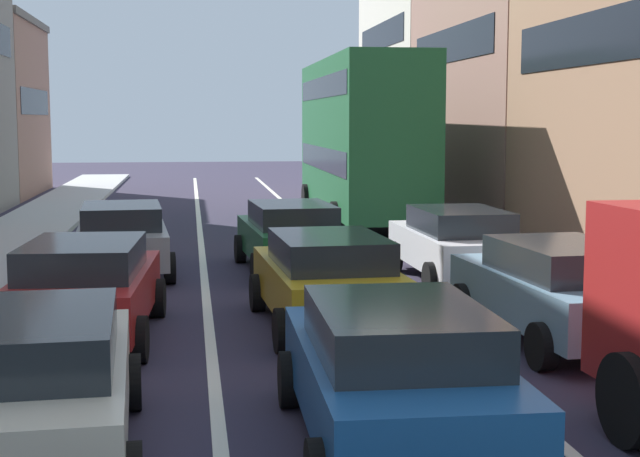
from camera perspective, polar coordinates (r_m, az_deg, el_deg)
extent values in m
cube|color=silver|center=(22.24, -7.21, -1.76)|extent=(0.16, 60.00, 0.01)
cube|color=silver|center=(22.53, 1.47, -1.60)|extent=(0.16, 60.00, 0.01)
cube|color=black|center=(42.11, -17.02, 7.42)|extent=(0.02, 7.04, 1.10)
cube|color=beige|center=(42.30, 8.49, 10.68)|extent=(7.00, 10.90, 12.49)
cube|color=black|center=(41.50, 3.75, 11.69)|extent=(0.02, 8.80, 1.10)
cube|color=#936B5B|center=(31.84, 14.13, 9.86)|extent=(7.00, 10.90, 10.24)
cube|color=black|center=(30.74, 7.96, 11.07)|extent=(0.02, 8.80, 1.10)
cube|color=black|center=(20.36, 16.59, 11.18)|extent=(0.02, 8.80, 1.10)
cylinder|color=black|center=(9.94, 18.54, -9.92)|extent=(0.34, 0.97, 0.96)
cube|color=#194C8C|center=(9.37, 4.57, -9.37)|extent=(1.87, 4.33, 0.70)
cube|color=#1E2328|center=(9.04, 4.86, -6.31)|extent=(1.62, 2.43, 0.52)
cylinder|color=black|center=(10.73, -1.91, -9.21)|extent=(0.23, 0.64, 0.64)
cylinder|color=black|center=(11.04, 7.75, -8.81)|extent=(0.23, 0.64, 0.64)
cube|color=beige|center=(9.38, -17.28, -9.65)|extent=(2.03, 4.39, 0.70)
cube|color=#1E2328|center=(9.04, -17.54, -6.60)|extent=(1.71, 2.49, 0.52)
cylinder|color=black|center=(10.82, -11.47, -9.21)|extent=(0.25, 0.65, 0.64)
cube|color=#B29319|center=(14.60, 0.42, -3.51)|extent=(2.01, 4.38, 0.70)
cube|color=#1E2328|center=(14.32, 0.58, -1.45)|extent=(1.70, 2.48, 0.52)
cylinder|color=black|center=(15.95, -3.86, -3.94)|extent=(0.25, 0.65, 0.64)
cylinder|color=black|center=(16.27, 2.61, -3.72)|extent=(0.25, 0.65, 0.64)
cylinder|color=black|center=(13.11, -2.30, -6.27)|extent=(0.25, 0.65, 0.64)
cylinder|color=black|center=(13.50, 5.49, -5.92)|extent=(0.25, 0.65, 0.64)
cube|color=#A51E1E|center=(14.30, -14.10, -3.94)|extent=(2.03, 4.39, 0.70)
cube|color=#1E2328|center=(14.01, -14.29, -1.84)|extent=(1.71, 2.49, 0.52)
cylinder|color=black|center=(15.94, -16.50, -4.20)|extent=(0.25, 0.65, 0.64)
cylinder|color=black|center=(15.68, -9.88, -4.21)|extent=(0.25, 0.65, 0.64)
cylinder|color=black|center=(12.83, -11.01, -6.68)|extent=(0.25, 0.65, 0.64)
cube|color=#19592D|center=(19.98, -1.81, -0.75)|extent=(2.07, 4.40, 0.70)
cube|color=#1E2328|center=(19.72, -1.72, 0.79)|extent=(1.73, 2.50, 0.52)
cylinder|color=black|center=(21.33, -4.91, -1.24)|extent=(0.26, 0.65, 0.64)
cylinder|color=black|center=(21.62, -0.06, -1.11)|extent=(0.26, 0.65, 0.64)
cylinder|color=black|center=(18.46, -3.85, -2.47)|extent=(0.26, 0.65, 0.64)
cylinder|color=black|center=(18.79, 1.72, -2.30)|extent=(0.26, 0.65, 0.64)
cube|color=gray|center=(20.13, -12.01, -0.84)|extent=(2.09, 4.41, 0.70)
cube|color=#1E2328|center=(19.86, -12.05, 0.69)|extent=(1.74, 2.51, 0.52)
cylinder|color=black|center=(21.65, -14.42, -1.31)|extent=(0.26, 0.65, 0.64)
cylinder|color=black|center=(21.64, -9.55, -1.20)|extent=(0.26, 0.65, 0.64)
cylinder|color=black|center=(18.76, -14.81, -2.54)|extent=(0.26, 0.65, 0.64)
cylinder|color=black|center=(18.75, -9.18, -2.40)|extent=(0.26, 0.65, 0.64)
cube|color=#759EB7|center=(14.16, 14.34, -4.05)|extent=(2.07, 4.40, 0.70)
cube|color=#1E2328|center=(13.89, 14.77, -1.93)|extent=(1.73, 2.50, 0.52)
cylinder|color=black|center=(15.19, 8.75, -4.54)|extent=(0.26, 0.65, 0.64)
cylinder|color=black|center=(15.91, 15.00, -4.18)|extent=(0.26, 0.65, 0.64)
cylinder|color=black|center=(12.55, 13.41, -7.03)|extent=(0.26, 0.65, 0.64)
cube|color=silver|center=(18.96, 8.34, -1.22)|extent=(1.87, 4.33, 0.70)
cube|color=#1E2328|center=(18.70, 8.55, 0.40)|extent=(1.62, 2.43, 0.52)
cylinder|color=black|center=(20.17, 4.60, -1.70)|extent=(0.23, 0.64, 0.64)
cylinder|color=black|center=(20.67, 9.57, -1.57)|extent=(0.23, 0.64, 0.64)
cylinder|color=black|center=(17.37, 6.84, -3.09)|extent=(0.23, 0.64, 0.64)
cylinder|color=black|center=(17.95, 12.51, -2.88)|extent=(0.23, 0.64, 0.64)
cube|color=#1E6033|center=(29.04, 2.54, 3.62)|extent=(2.57, 10.52, 2.40)
cube|color=black|center=(29.03, 2.54, 4.33)|extent=(2.60, 9.89, 0.70)
cube|color=#1E6033|center=(29.01, 2.56, 8.13)|extent=(2.57, 10.52, 2.16)
cube|color=black|center=(29.02, 2.56, 8.60)|extent=(2.60, 9.89, 0.64)
cylinder|color=black|center=(32.68, -0.80, 1.87)|extent=(0.31, 1.00, 1.00)
cylinder|color=black|center=(33.06, 3.51, 1.91)|extent=(0.31, 1.00, 1.00)
cylinder|color=black|center=(25.84, 1.02, 0.58)|extent=(0.31, 1.00, 1.00)
cylinder|color=black|center=(26.33, 6.40, 0.65)|extent=(0.31, 1.00, 1.00)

